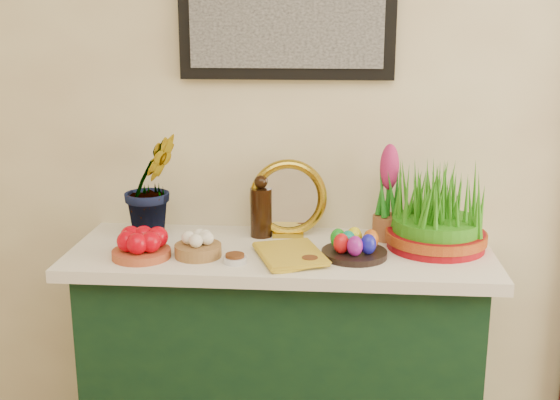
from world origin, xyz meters
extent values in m
cube|color=#FFF5BF|center=(0.00, 2.25, 1.35)|extent=(4.00, 0.04, 2.70)
cube|color=#12331A|center=(-0.23, 2.00, 0.42)|extent=(1.30, 0.45, 0.85)
cube|color=white|center=(-0.23, 2.00, 0.87)|extent=(1.40, 0.55, 0.04)
imported|color=#1E7E1A|center=(-0.70, 2.12, 1.13)|extent=(0.32, 0.31, 0.48)
cylinder|color=#A74929|center=(-0.68, 1.87, 0.90)|extent=(0.22, 0.22, 0.03)
cylinder|color=olive|center=(-0.50, 1.90, 0.91)|extent=(0.16, 0.16, 0.04)
cylinder|color=black|center=(-0.32, 2.13, 0.98)|extent=(0.08, 0.08, 0.17)
sphere|color=black|center=(-0.32, 2.13, 1.09)|extent=(0.05, 0.05, 0.05)
cube|color=gold|center=(-0.22, 2.14, 0.90)|extent=(0.11, 0.06, 0.02)
torus|color=gold|center=(-0.22, 2.15, 1.03)|extent=(0.28, 0.08, 0.27)
cylinder|color=silver|center=(-0.22, 2.15, 1.03)|extent=(0.21, 0.04, 0.21)
imported|color=gold|center=(-0.29, 1.87, 0.91)|extent=(0.25, 0.30, 0.03)
cylinder|color=silver|center=(-0.37, 1.85, 0.90)|extent=(0.07, 0.07, 0.02)
cylinder|color=#592D14|center=(-0.37, 1.85, 0.91)|extent=(0.06, 0.06, 0.01)
cylinder|color=silver|center=(-0.13, 1.85, 0.90)|extent=(0.06, 0.06, 0.02)
cylinder|color=#592D14|center=(-0.13, 1.85, 0.91)|extent=(0.05, 0.05, 0.01)
cylinder|color=black|center=(0.01, 1.94, 0.90)|extent=(0.23, 0.23, 0.02)
ellipsoid|color=red|center=(-0.04, 1.91, 0.94)|extent=(0.05, 0.05, 0.07)
ellipsoid|color=#1717A5|center=(0.05, 1.91, 0.94)|extent=(0.05, 0.05, 0.07)
ellipsoid|color=yellow|center=(0.01, 1.98, 0.94)|extent=(0.05, 0.05, 0.07)
ellipsoid|color=#1A921E|center=(-0.05, 1.96, 0.94)|extent=(0.05, 0.05, 0.07)
ellipsoid|color=#C85917|center=(0.06, 1.96, 0.94)|extent=(0.05, 0.05, 0.07)
ellipsoid|color=#8B1989|center=(0.01, 1.88, 0.94)|extent=(0.05, 0.05, 0.07)
ellipsoid|color=#0B8A73|center=(-0.01, 1.94, 0.94)|extent=(0.05, 0.05, 0.07)
cylinder|color=brown|center=(0.12, 2.14, 0.93)|extent=(0.10, 0.10, 0.08)
ellipsoid|color=#C5276D|center=(0.12, 2.14, 1.15)|extent=(0.07, 0.07, 0.16)
cylinder|color=maroon|center=(0.28, 2.05, 0.92)|extent=(0.32, 0.32, 0.06)
cylinder|color=maroon|center=(0.28, 2.05, 0.93)|extent=(0.33, 0.33, 0.03)
camera|label=1|loc=(-0.06, -0.22, 1.64)|focal=45.00mm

